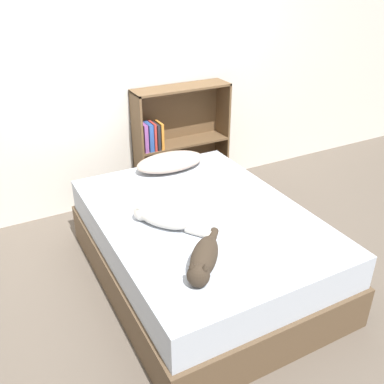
{
  "coord_description": "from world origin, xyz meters",
  "views": [
    {
      "loc": [
        -1.23,
        -2.18,
        2.05
      ],
      "look_at": [
        0.0,
        0.14,
        0.63
      ],
      "focal_mm": 40.0,
      "sensor_mm": 36.0,
      "label": 1
    }
  ],
  "objects_px": {
    "cat_light": "(161,217)",
    "cat_dark": "(204,259)",
    "bed": "(201,246)",
    "pillow": "(170,162)",
    "bookshelf": "(176,140)"
  },
  "relations": [
    {
      "from": "cat_light",
      "to": "cat_dark",
      "type": "xyz_separation_m",
      "value": [
        0.02,
        -0.53,
        0.01
      ]
    },
    {
      "from": "bed",
      "to": "pillow",
      "type": "distance_m",
      "value": 0.83
    },
    {
      "from": "bookshelf",
      "to": "bed",
      "type": "bearing_deg",
      "value": -108.86
    },
    {
      "from": "bookshelf",
      "to": "cat_dark",
      "type": "bearing_deg",
      "value": -111.74
    },
    {
      "from": "bed",
      "to": "cat_light",
      "type": "xyz_separation_m",
      "value": [
        -0.3,
        0.0,
        0.33
      ]
    },
    {
      "from": "bed",
      "to": "pillow",
      "type": "relative_size",
      "value": 3.21
    },
    {
      "from": "pillow",
      "to": "cat_dark",
      "type": "relative_size",
      "value": 1.27
    },
    {
      "from": "bookshelf",
      "to": "pillow",
      "type": "bearing_deg",
      "value": -120.79
    },
    {
      "from": "bed",
      "to": "pillow",
      "type": "height_order",
      "value": "pillow"
    },
    {
      "from": "cat_light",
      "to": "bookshelf",
      "type": "distance_m",
      "value": 1.48
    },
    {
      "from": "pillow",
      "to": "bookshelf",
      "type": "distance_m",
      "value": 0.62
    },
    {
      "from": "bed",
      "to": "cat_dark",
      "type": "xyz_separation_m",
      "value": [
        -0.28,
        -0.53,
        0.34
      ]
    },
    {
      "from": "cat_light",
      "to": "cat_dark",
      "type": "relative_size",
      "value": 1.07
    },
    {
      "from": "bed",
      "to": "cat_dark",
      "type": "height_order",
      "value": "cat_dark"
    },
    {
      "from": "cat_light",
      "to": "bookshelf",
      "type": "xyz_separation_m",
      "value": [
        0.74,
        1.28,
        -0.04
      ]
    }
  ]
}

